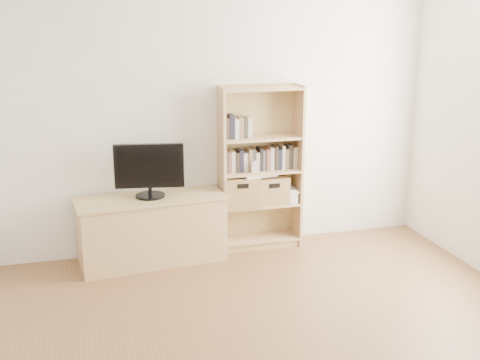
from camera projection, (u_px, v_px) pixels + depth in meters
name	position (u px, v px, depth m)	size (l,w,h in m)	color
back_wall	(206.00, 118.00, 5.75)	(4.50, 0.02, 2.60)	silver
tv_stand	(152.00, 230.00, 5.63)	(1.33, 0.50, 0.61)	#A97D56
bookshelf	(261.00, 168.00, 5.88)	(0.81, 0.29, 1.61)	#A97D56
television	(149.00, 171.00, 5.48)	(0.63, 0.05, 0.50)	black
books_row_mid	(260.00, 158.00, 5.87)	(0.86, 0.17, 0.23)	#514946
books_row_upper	(242.00, 126.00, 5.74)	(0.41, 0.15, 0.21)	#514946
baby_monitor	(254.00, 168.00, 5.76)	(0.05, 0.03, 0.10)	white
basket_left	(239.00, 191.00, 5.88)	(0.36, 0.29, 0.29)	olive
basket_right	(270.00, 189.00, 5.96)	(0.33, 0.27, 0.27)	olive
laptop	(258.00, 174.00, 5.87)	(0.32, 0.22, 0.03)	white
magazine_stack	(287.00, 196.00, 6.02)	(0.17, 0.25, 0.12)	silver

